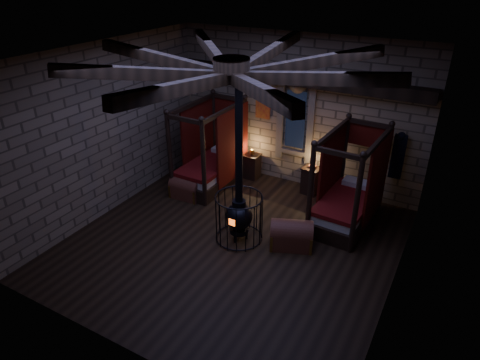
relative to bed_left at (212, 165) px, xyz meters
The scene contains 8 objects.
room 4.31m from the bed_left, 47.32° to the right, with size 7.02×7.02×4.29m.
bed_left is the anchor object (origin of this frame).
bed_right 3.98m from the bed_left, ahead, with size 1.30×2.28×2.32m.
trunk_left 1.09m from the bed_left, 99.09° to the right, with size 0.86×0.57×0.61m.
trunk_right 3.66m from the bed_left, 28.54° to the right, with size 1.08×0.89×0.68m.
nightstand_left 1.23m from the bed_left, 46.51° to the left, with size 0.47×0.45×0.90m.
nightstand_right 2.83m from the bed_left, 17.05° to the left, with size 0.53×0.51×0.84m.
stove 2.89m from the bed_left, 45.24° to the right, with size 1.09×1.09×4.05m.
Camera 1 is at (4.06, -7.00, 5.81)m, focal length 32.00 mm.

